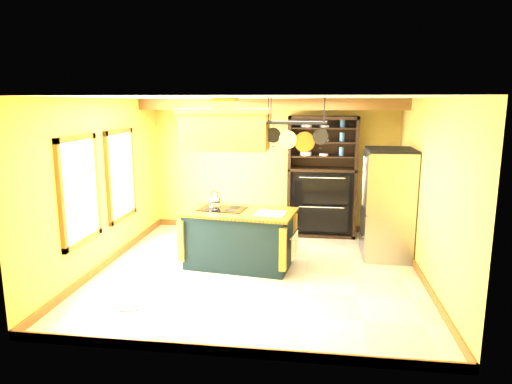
% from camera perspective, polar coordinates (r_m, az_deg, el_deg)
% --- Properties ---
extents(floor, '(5.00, 5.00, 0.00)m').
position_cam_1_polar(floor, '(7.33, 0.29, -9.87)').
color(floor, beige).
rests_on(floor, ground).
extents(ceiling, '(5.00, 5.00, 0.00)m').
position_cam_1_polar(ceiling, '(6.84, 0.31, 11.73)').
color(ceiling, white).
rests_on(ceiling, wall_back).
extents(wall_back, '(5.00, 0.02, 2.70)m').
position_cam_1_polar(wall_back, '(9.41, 2.24, 3.35)').
color(wall_back, '#D6C04E').
rests_on(wall_back, floor).
extents(wall_front, '(5.00, 0.02, 2.70)m').
position_cam_1_polar(wall_front, '(4.56, -3.73, -5.23)').
color(wall_front, '#D6C04E').
rests_on(wall_front, floor).
extents(wall_left, '(0.02, 5.00, 2.70)m').
position_cam_1_polar(wall_left, '(7.69, -18.53, 0.98)').
color(wall_left, '#D6C04E').
rests_on(wall_left, floor).
extents(wall_right, '(0.02, 5.00, 2.70)m').
position_cam_1_polar(wall_right, '(7.10, 20.75, 0.02)').
color(wall_right, '#D6C04E').
rests_on(wall_right, floor).
extents(ceiling_beam, '(5.00, 0.15, 0.20)m').
position_cam_1_polar(ceiling_beam, '(8.53, 1.79, 10.89)').
color(ceiling_beam, brown).
rests_on(ceiling_beam, ceiling).
extents(window_near, '(0.06, 1.06, 1.56)m').
position_cam_1_polar(window_near, '(6.96, -21.16, 0.21)').
color(window_near, brown).
rests_on(window_near, wall_left).
extents(window_far, '(0.06, 1.06, 1.56)m').
position_cam_1_polar(window_far, '(8.20, -16.51, 2.07)').
color(window_far, brown).
rests_on(window_far, wall_left).
extents(kitchen_island, '(1.89, 1.21, 1.11)m').
position_cam_1_polar(kitchen_island, '(7.44, -2.13, -5.73)').
color(kitchen_island, '#13262D').
rests_on(kitchen_island, floor).
extents(range_hood, '(1.40, 0.79, 0.80)m').
position_cam_1_polar(range_hood, '(7.17, -3.81, 8.02)').
color(range_hood, '#C78531').
rests_on(range_hood, ceiling).
extents(pot_rack, '(0.97, 0.46, 0.83)m').
position_cam_1_polar(pot_rack, '(7.03, 5.12, 7.90)').
color(pot_rack, black).
rests_on(pot_rack, ceiling).
extents(refrigerator, '(0.79, 0.94, 1.83)m').
position_cam_1_polar(refrigerator, '(8.09, 16.06, -1.69)').
color(refrigerator, '#909498').
rests_on(refrigerator, floor).
extents(hutch, '(1.34, 0.61, 2.37)m').
position_cam_1_polar(hutch, '(9.19, 8.19, 0.26)').
color(hutch, black).
rests_on(hutch, floor).
extents(floor_register, '(0.30, 0.19, 0.01)m').
position_cam_1_polar(floor_register, '(6.30, -15.71, -13.93)').
color(floor_register, black).
rests_on(floor_register, floor).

